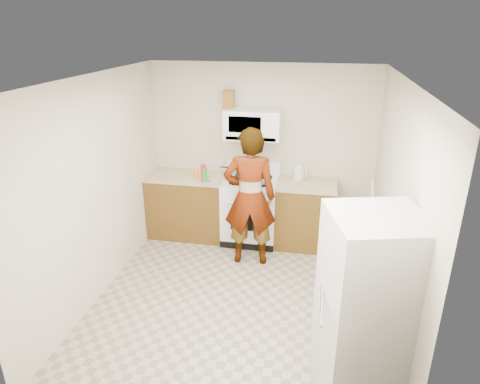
% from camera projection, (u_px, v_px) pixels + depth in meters
% --- Properties ---
extents(floor, '(3.60, 3.60, 0.00)m').
position_uv_depth(floor, '(237.00, 299.00, 4.98)').
color(floor, gray).
rests_on(floor, ground).
extents(back_wall, '(3.20, 0.02, 2.50)m').
position_uv_depth(back_wall, '(261.00, 153.00, 6.15)').
color(back_wall, beige).
rests_on(back_wall, floor).
extents(right_wall, '(0.02, 3.60, 2.50)m').
position_uv_depth(right_wall, '(394.00, 212.00, 4.24)').
color(right_wall, beige).
rests_on(right_wall, floor).
extents(cabinet_left, '(1.12, 0.62, 0.90)m').
position_uv_depth(cabinet_left, '(188.00, 206.00, 6.35)').
color(cabinet_left, brown).
rests_on(cabinet_left, floor).
extents(counter_left, '(1.14, 0.64, 0.03)m').
position_uv_depth(counter_left, '(187.00, 177.00, 6.18)').
color(counter_left, tan).
rests_on(counter_left, cabinet_left).
extents(cabinet_right, '(0.80, 0.62, 0.90)m').
position_uv_depth(cabinet_right, '(305.00, 215.00, 6.05)').
color(cabinet_right, brown).
rests_on(cabinet_right, floor).
extents(counter_right, '(0.82, 0.64, 0.03)m').
position_uv_depth(counter_right, '(307.00, 184.00, 5.88)').
color(counter_right, tan).
rests_on(counter_right, cabinet_right).
extents(gas_range, '(0.76, 0.65, 1.13)m').
position_uv_depth(gas_range, '(250.00, 209.00, 6.17)').
color(gas_range, white).
rests_on(gas_range, floor).
extents(microwave, '(0.76, 0.38, 0.40)m').
position_uv_depth(microwave, '(253.00, 124.00, 5.83)').
color(microwave, white).
rests_on(microwave, back_wall).
extents(person, '(0.72, 0.53, 1.84)m').
position_uv_depth(person, '(250.00, 197.00, 5.44)').
color(person, tan).
rests_on(person, floor).
extents(fridge, '(0.85, 0.85, 1.70)m').
position_uv_depth(fridge, '(368.00, 313.00, 3.40)').
color(fridge, silver).
rests_on(fridge, floor).
extents(kettle, '(0.19, 0.19, 0.18)m').
position_uv_depth(kettle, '(299.00, 173.00, 5.99)').
color(kettle, silver).
rests_on(kettle, counter_right).
extents(jug, '(0.14, 0.14, 0.24)m').
position_uv_depth(jug, '(229.00, 99.00, 5.82)').
color(jug, brown).
rests_on(jug, microwave).
extents(saucepan, '(0.24, 0.24, 0.12)m').
position_uv_depth(saucepan, '(237.00, 171.00, 6.12)').
color(saucepan, silver).
rests_on(saucepan, gas_range).
extents(tray, '(0.27, 0.19, 0.05)m').
position_uv_depth(tray, '(262.00, 183.00, 5.84)').
color(tray, silver).
rests_on(tray, gas_range).
extents(bottle_spray, '(0.09, 0.09, 0.24)m').
position_uv_depth(bottle_spray, '(203.00, 173.00, 5.89)').
color(bottle_spray, red).
rests_on(bottle_spray, counter_left).
extents(bottle_hot_sauce, '(0.06, 0.06, 0.16)m').
position_uv_depth(bottle_hot_sauce, '(196.00, 173.00, 6.03)').
color(bottle_hot_sauce, orange).
rests_on(bottle_hot_sauce, counter_left).
extents(bottle_green_cap, '(0.08, 0.08, 0.21)m').
position_uv_depth(bottle_green_cap, '(205.00, 175.00, 5.88)').
color(bottle_green_cap, '#198D25').
rests_on(bottle_green_cap, counter_left).
extents(pot_lid, '(0.27, 0.27, 0.01)m').
position_uv_depth(pot_lid, '(209.00, 182.00, 5.91)').
color(pot_lid, white).
rests_on(pot_lid, counter_left).
extents(broom, '(0.20, 0.22, 1.28)m').
position_uv_depth(broom, '(373.00, 226.00, 5.29)').
color(broom, silver).
rests_on(broom, floor).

